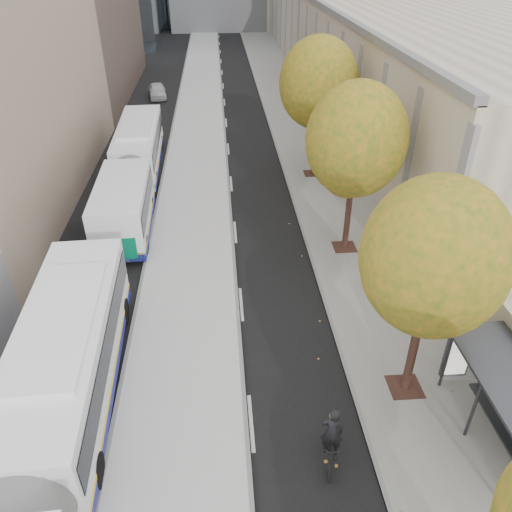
{
  "coord_description": "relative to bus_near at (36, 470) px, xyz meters",
  "views": [
    {
      "loc": [
        -2.29,
        1.69,
        12.84
      ],
      "look_at": [
        -1.05,
        17.76,
        2.5
      ],
      "focal_mm": 35.0,
      "sensor_mm": 36.0,
      "label": 1
    }
  ],
  "objects": [
    {
      "name": "bus_platform",
      "position": [
        3.31,
        25.32,
        -1.56
      ],
      "size": [
        4.25,
        150.0,
        0.15
      ],
      "primitive_type": "cube",
      "color": "#B9B9B9",
      "rests_on": "ground"
    },
    {
      "name": "sidewalk",
      "position": [
        11.31,
        25.32,
        -1.59
      ],
      "size": [
        4.75,
        150.0,
        0.08
      ],
      "primitive_type": "cube",
      "color": "gray",
      "rests_on": "ground"
    },
    {
      "name": "building_tan",
      "position": [
        22.69,
        54.32,
        2.37
      ],
      "size": [
        18.0,
        92.0,
        8.0
      ],
      "primitive_type": "cube",
      "color": "#A99A87",
      "rests_on": "ground"
    },
    {
      "name": "tree_c",
      "position": [
        10.79,
        3.32,
        3.62
      ],
      "size": [
        4.2,
        4.2,
        7.28
      ],
      "color": "black",
      "rests_on": "sidewalk"
    },
    {
      "name": "tree_d",
      "position": [
        10.79,
        12.32,
        3.84
      ],
      "size": [
        4.4,
        4.4,
        7.6
      ],
      "color": "black",
      "rests_on": "sidewalk"
    },
    {
      "name": "tree_e",
      "position": [
        10.79,
        21.32,
        4.05
      ],
      "size": [
        4.6,
        4.6,
        7.92
      ],
      "color": "black",
      "rests_on": "sidewalk"
    },
    {
      "name": "bus_near",
      "position": [
        0.0,
        0.0,
        0.0
      ],
      "size": [
        3.3,
        18.0,
        2.99
      ],
      "rotation": [
        0.0,
        0.0,
        0.04
      ],
      "color": "white",
      "rests_on": "ground"
    },
    {
      "name": "bus_far",
      "position": [
        -0.13,
        19.69,
        -0.11
      ],
      "size": [
        2.98,
        16.75,
        2.78
      ],
      "rotation": [
        0.0,
        0.0,
        0.03
      ],
      "color": "white",
      "rests_on": "ground"
    },
    {
      "name": "cyclist",
      "position": [
        7.68,
        0.79,
        -0.81
      ],
      "size": [
        0.82,
        1.78,
        2.2
      ],
      "rotation": [
        0.0,
        0.0,
        -0.2
      ],
      "color": "black",
      "rests_on": "ground"
    },
    {
      "name": "distant_car",
      "position": [
        -0.68,
        40.36,
        -0.98
      ],
      "size": [
        2.03,
        3.97,
        1.29
      ],
      "primitive_type": "imported",
      "rotation": [
        0.0,
        0.0,
        0.14
      ],
      "color": "#BBBBBB",
      "rests_on": "ground"
    }
  ]
}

